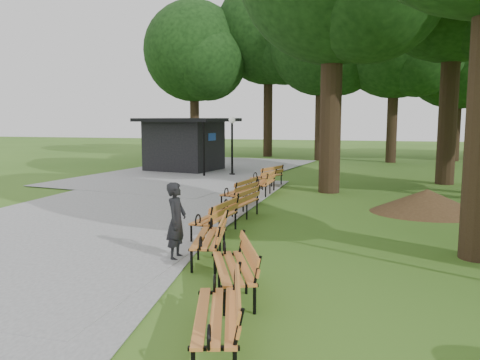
% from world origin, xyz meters
% --- Properties ---
extents(ground, '(100.00, 100.00, 0.00)m').
position_xyz_m(ground, '(0.00, 0.00, 0.00)').
color(ground, '#37651C').
rests_on(ground, ground).
extents(path, '(12.00, 38.00, 0.06)m').
position_xyz_m(path, '(-4.00, 3.00, 0.03)').
color(path, gray).
rests_on(path, ground).
extents(person, '(0.38, 0.57, 1.56)m').
position_xyz_m(person, '(-0.32, -1.31, 0.78)').
color(person, black).
rests_on(person, ground).
extents(kiosk, '(5.13, 4.69, 2.77)m').
position_xyz_m(kiosk, '(-5.82, 14.14, 1.39)').
color(kiosk, black).
rests_on(kiosk, ground).
extents(lamp_post, '(0.32, 0.32, 2.85)m').
position_xyz_m(lamp_post, '(-2.80, 12.60, 2.07)').
color(lamp_post, black).
rests_on(lamp_post, ground).
extents(dirt_mound, '(2.76, 2.76, 0.72)m').
position_xyz_m(dirt_mound, '(5.19, 4.93, 0.36)').
color(dirt_mound, '#47301C').
rests_on(dirt_mound, ground).
extents(bench_0, '(1.10, 2.00, 0.88)m').
position_xyz_m(bench_0, '(1.54, -4.82, 0.44)').
color(bench_0, orange).
rests_on(bench_0, ground).
extents(bench_1, '(1.29, 2.00, 0.88)m').
position_xyz_m(bench_1, '(1.26, -2.94, 0.44)').
color(bench_1, orange).
rests_on(bench_1, ground).
extents(bench_2, '(0.96, 1.98, 0.88)m').
position_xyz_m(bench_2, '(0.32, -1.20, 0.44)').
color(bench_2, orange).
rests_on(bench_2, ground).
extents(bench_3, '(0.86, 1.96, 0.88)m').
position_xyz_m(bench_3, '(-0.14, 0.73, 0.44)').
color(bench_3, orange).
rests_on(bench_3, ground).
extents(bench_4, '(0.92, 1.97, 0.88)m').
position_xyz_m(bench_4, '(-0.03, 2.80, 0.44)').
color(bench_4, orange).
rests_on(bench_4, ground).
extents(bench_5, '(0.99, 1.99, 0.88)m').
position_xyz_m(bench_5, '(-0.54, 4.81, 0.44)').
color(bench_5, orange).
rests_on(bench_5, ground).
extents(bench_6, '(0.66, 1.91, 0.88)m').
position_xyz_m(bench_6, '(-0.17, 7.19, 0.44)').
color(bench_6, orange).
rests_on(bench_6, ground).
extents(bench_7, '(1.24, 2.00, 0.88)m').
position_xyz_m(bench_7, '(-0.42, 9.08, 0.44)').
color(bench_7, orange).
rests_on(bench_7, ground).
extents(tree_backdrop, '(36.44, 10.27, 16.28)m').
position_xyz_m(tree_backdrop, '(6.35, 22.95, 8.14)').
color(tree_backdrop, black).
rests_on(tree_backdrop, ground).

